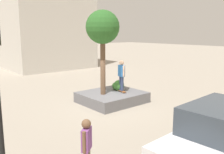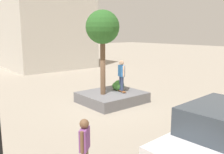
# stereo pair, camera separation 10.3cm
# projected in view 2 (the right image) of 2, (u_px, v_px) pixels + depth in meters

# --- Properties ---
(ground_plane) EXTENTS (120.00, 120.00, 0.00)m
(ground_plane) POSITION_uv_depth(u_px,v_px,m) (110.00, 105.00, 13.68)
(ground_plane) COLOR #9E9384
(planter_ledge) EXTENTS (3.36, 2.91, 0.58)m
(planter_ledge) POSITION_uv_depth(u_px,v_px,m) (112.00, 97.00, 14.19)
(planter_ledge) COLOR slate
(planter_ledge) RESTS_ON ground
(plaza_tree) EXTENTS (1.81, 1.81, 4.59)m
(plaza_tree) POSITION_uv_depth(u_px,v_px,m) (103.00, 29.00, 13.09)
(plaza_tree) COLOR brown
(plaza_tree) RESTS_ON planter_ledge
(boxwood_shrub) EXTENTS (0.45, 0.45, 0.45)m
(boxwood_shrub) POSITION_uv_depth(u_px,v_px,m) (116.00, 86.00, 14.80)
(boxwood_shrub) COLOR #3D7A33
(boxwood_shrub) RESTS_ON planter_ledge
(hedge_clump) EXTENTS (0.63, 0.63, 0.63)m
(hedge_clump) POSITION_uv_depth(u_px,v_px,m) (119.00, 85.00, 14.51)
(hedge_clump) COLOR #3D7A33
(hedge_clump) RESTS_ON planter_ledge
(skateboard) EXTENTS (0.38, 0.83, 0.07)m
(skateboard) POSITION_uv_depth(u_px,v_px,m) (121.00, 91.00, 14.24)
(skateboard) COLOR brown
(skateboard) RESTS_ON planter_ledge
(skateboarder) EXTENTS (0.30, 0.59, 1.76)m
(skateboarder) POSITION_uv_depth(u_px,v_px,m) (121.00, 73.00, 14.06)
(skateboarder) COLOR navy
(skateboarder) RESTS_ON skateboard
(police_car) EXTENTS (4.42, 2.21, 2.01)m
(police_car) POSITION_uv_depth(u_px,v_px,m) (216.00, 140.00, 6.90)
(police_car) COLOR white
(police_car) RESTS_ON ground
(pedestrian_crossing) EXTENTS (0.47, 0.44, 1.69)m
(pedestrian_crossing) POSITION_uv_depth(u_px,v_px,m) (85.00, 144.00, 6.78)
(pedestrian_crossing) COLOR #847056
(pedestrian_crossing) RESTS_ON ground
(plaza_lowrise_south) EXTENTS (8.65, 8.91, 12.59)m
(plaza_lowrise_south) POSITION_uv_depth(u_px,v_px,m) (44.00, 11.00, 27.78)
(plaza_lowrise_south) COLOR beige
(plaza_lowrise_south) RESTS_ON ground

